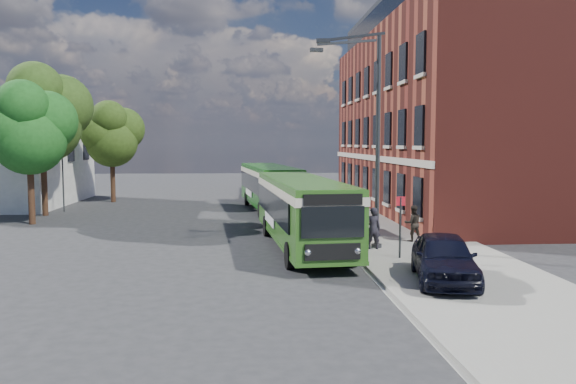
{
  "coord_description": "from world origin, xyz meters",
  "views": [
    {
      "loc": [
        -0.28,
        -25.21,
        4.58
      ],
      "look_at": [
        1.71,
        1.86,
        2.2
      ],
      "focal_mm": 35.0,
      "sensor_mm": 36.0,
      "label": 1
    }
  ],
  "objects": [
    {
      "name": "pedestrian_b",
      "position": [
        7.17,
        -0.64,
        0.97
      ],
      "size": [
        0.8,
        0.63,
        1.63
      ],
      "primitive_type": "imported",
      "rotation": [
        0.0,
        0.0,
        3.16
      ],
      "color": "black",
      "rests_on": "pavement"
    },
    {
      "name": "flagpole",
      "position": [
        -12.45,
        13.0,
        4.94
      ],
      "size": [
        0.95,
        0.1,
        9.0
      ],
      "color": "#323437",
      "rests_on": "ground"
    },
    {
      "name": "brick_office",
      "position": [
        14.0,
        12.0,
        6.97
      ],
      "size": [
        12.1,
        26.0,
        14.2
      ],
      "color": "maroon",
      "rests_on": "ground"
    },
    {
      "name": "ground",
      "position": [
        0.0,
        0.0,
        0.0
      ],
      "size": [
        120.0,
        120.0,
        0.0
      ],
      "primitive_type": "plane",
      "color": "#29292C",
      "rests_on": "ground"
    },
    {
      "name": "pavement",
      "position": [
        7.0,
        8.0,
        0.07
      ],
      "size": [
        6.0,
        48.0,
        0.15
      ],
      "primitive_type": "cube",
      "color": "gray",
      "rests_on": "ground"
    },
    {
      "name": "kerb_line",
      "position": [
        3.95,
        8.0,
        0.01
      ],
      "size": [
        0.12,
        48.0,
        0.01
      ],
      "primitive_type": "cube",
      "color": "beige",
      "rests_on": "ground"
    },
    {
      "name": "tree_mid",
      "position": [
        -12.95,
        10.97,
        6.43
      ],
      "size": [
        5.61,
        5.34,
        9.48
      ],
      "color": "#341E12",
      "rests_on": "ground"
    },
    {
      "name": "parked_car",
      "position": [
        5.99,
        -7.97,
        0.93
      ],
      "size": [
        2.71,
        4.84,
        1.55
      ],
      "primitive_type": "imported",
      "rotation": [
        0.0,
        0.0,
        -0.2
      ],
      "color": "black",
      "rests_on": "pavement"
    },
    {
      "name": "white_building",
      "position": [
        -18.0,
        18.0,
        3.66
      ],
      "size": [
        9.4,
        13.4,
        7.3
      ],
      "color": "silver",
      "rests_on": "ground"
    },
    {
      "name": "bus_rear",
      "position": [
        1.23,
        12.95,
        1.83
      ],
      "size": [
        3.93,
        12.33,
        3.02
      ],
      "color": "#165613",
      "rests_on": "ground"
    },
    {
      "name": "tree_right",
      "position": [
        -10.6,
        18.99,
        5.28
      ],
      "size": [
        4.61,
        4.39,
        7.79
      ],
      "color": "#341E12",
      "rests_on": "ground"
    },
    {
      "name": "tree_left",
      "position": [
        -12.34,
        7.11,
        5.43
      ],
      "size": [
        4.74,
        4.51,
        8.0
      ],
      "color": "#341E12",
      "rests_on": "ground"
    },
    {
      "name": "street_lamp",
      "position": [
        4.84,
        -2.0,
        4.79
      ],
      "size": [
        2.96,
        2.38,
        9.0
      ],
      "color": "#323437",
      "rests_on": "ground"
    },
    {
      "name": "pedestrian_a",
      "position": [
        4.96,
        -2.34,
        1.03
      ],
      "size": [
        0.64,
        0.42,
        1.75
      ],
      "primitive_type": "imported",
      "rotation": [
        0.0,
        0.0,
        3.14
      ],
      "color": "black",
      "rests_on": "pavement"
    },
    {
      "name": "bus_front",
      "position": [
        2.09,
        -0.92,
        1.83
      ],
      "size": [
        3.5,
        12.26,
        3.02
      ],
      "color": "#30641D",
      "rests_on": "ground"
    },
    {
      "name": "bus_stop_sign",
      "position": [
        5.6,
        -4.2,
        1.51
      ],
      "size": [
        0.35,
        0.08,
        2.52
      ],
      "color": "#323437",
      "rests_on": "ground"
    }
  ]
}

